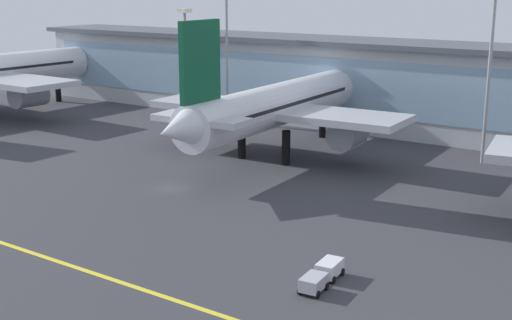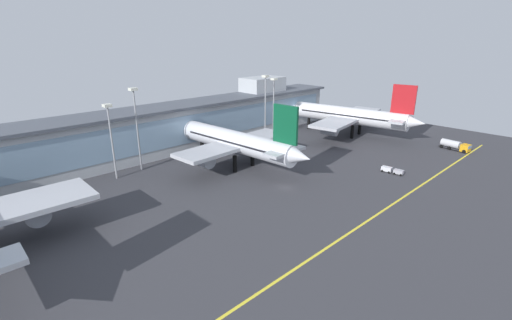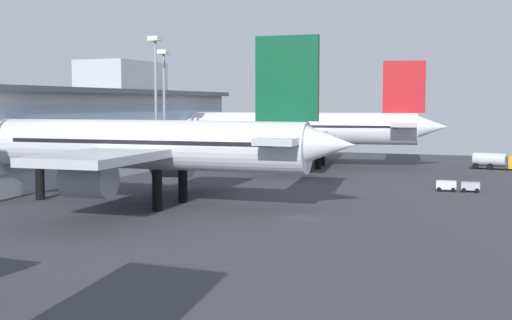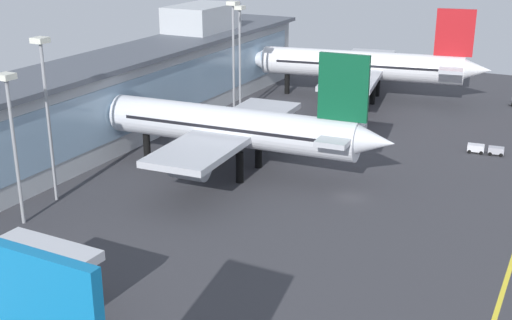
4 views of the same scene
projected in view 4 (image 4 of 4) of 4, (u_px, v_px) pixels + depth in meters
name	position (u px, v px, depth m)	size (l,w,h in m)	color
ground_plane	(350.00, 198.00, 91.54)	(183.46, 183.46, 0.00)	#38383D
terminal_building	(93.00, 104.00, 109.36)	(134.04, 14.00, 19.32)	#ADB2B7
airliner_near_right	(232.00, 127.00, 98.64)	(36.21, 47.80, 18.98)	black
airliner_far_right	(362.00, 66.00, 140.41)	(42.97, 51.07, 19.35)	black
baggage_tug_near	(485.00, 149.00, 108.63)	(2.24, 5.72, 1.40)	black
apron_light_mast_west	(12.00, 124.00, 79.62)	(1.80, 1.80, 18.82)	gray
apron_light_mast_centre	(233.00, 43.00, 121.91)	(1.80, 1.80, 22.08)	gray
apron_light_mast_east	(240.00, 42.00, 128.29)	(1.80, 1.80, 20.55)	gray
apron_light_mast_far_east	(46.00, 95.00, 86.14)	(1.80, 1.80, 21.77)	gray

